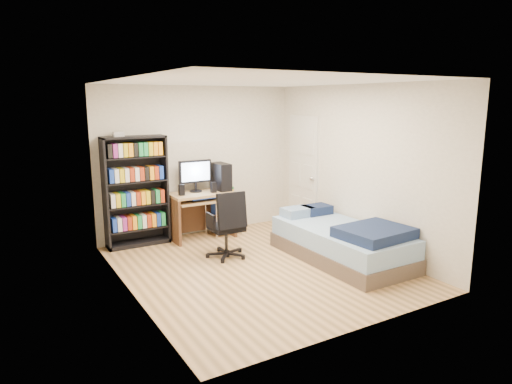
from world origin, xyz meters
TOP-DOWN VIEW (x-y plane):
  - room at (0.00, 0.00)m, footprint 3.58×4.08m
  - media_shelf at (-1.14, 1.84)m, footprint 0.97×0.32m
  - computer_desk at (-0.01, 1.72)m, footprint 1.03×0.60m
  - office_chair at (-0.19, 0.58)m, footprint 0.62×0.62m
  - wire_cart at (0.30, 1.69)m, footprint 0.55×0.42m
  - bed at (1.20, -0.33)m, footprint 1.07×2.14m
  - door at (1.72, 1.35)m, footprint 0.12×0.80m

SIDE VIEW (x-z plane):
  - bed at x=1.20m, z-range -0.04..0.57m
  - office_chair at x=-0.19m, z-range -0.18..0.82m
  - wire_cart at x=0.30m, z-range 0.13..0.96m
  - computer_desk at x=-0.01m, z-range 0.05..1.35m
  - media_shelf at x=-1.14m, z-range -0.01..1.79m
  - door at x=1.72m, z-range 0.00..2.00m
  - room at x=0.00m, z-range -0.04..2.54m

